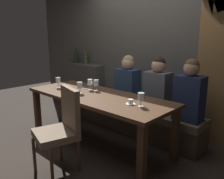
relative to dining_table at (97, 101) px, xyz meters
The scene contains 19 objects.
ground 0.65m from the dining_table, ahead, with size 9.00×9.00×0.00m, color black.
back_wall_tiled 1.49m from the dining_table, 90.00° to the left, with size 6.00×0.12×3.00m, color #4C4944.
back_counter 1.87m from the dining_table, 146.14° to the left, with size 1.10×0.28×0.95m, color #413E3A.
dining_table is the anchor object (origin of this frame).
banquette_bench 0.82m from the dining_table, 90.00° to the left, with size 2.50×0.44×0.45m.
chair_near_side 0.75m from the dining_table, 76.20° to the right, with size 0.55×0.55×0.98m.
diner_redhead 0.74m from the dining_table, 92.98° to the left, with size 0.36×0.24×0.79m.
diner_bearded 0.89m from the dining_table, 52.23° to the left, with size 0.36×0.24×0.81m.
diner_far_end 1.24m from the dining_table, 33.66° to the left, with size 0.36×0.24×0.81m.
wine_bottle_dark_red 2.07m from the dining_table, 149.16° to the left, with size 0.08×0.08×0.33m.
wine_bottle_pale_label 1.82m from the dining_table, 143.96° to the left, with size 0.08×0.08×0.33m.
wine_glass_far_left 0.38m from the dining_table, 155.42° to the left, with size 0.08×0.08×0.16m.
wine_glass_end_left 0.79m from the dining_table, ahead, with size 0.08×0.08×0.16m.
wine_glass_end_right 0.79m from the dining_table, behind, with size 0.08×0.08×0.16m.
wine_glass_center_back 0.32m from the dining_table, 139.29° to the left, with size 0.08×0.08×0.16m.
wine_glass_near_right 0.33m from the dining_table, 155.88° to the right, with size 0.08×0.08×0.16m.
espresso_cup 0.63m from the dining_table, ahead, with size 0.12×0.12×0.06m.
fork_on_table 0.43m from the dining_table, 154.98° to the left, with size 0.02×0.17×0.01m, color silver.
folded_napkin 0.39m from the dining_table, 155.02° to the right, with size 0.11×0.10×0.01m, color silver.
Camera 1 is at (2.29, -2.16, 1.56)m, focal length 37.55 mm.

